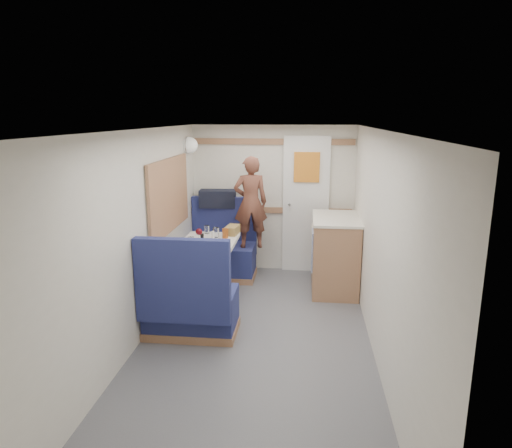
# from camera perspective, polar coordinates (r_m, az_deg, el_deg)

# --- Properties ---
(floor) EXTENTS (4.50, 4.50, 0.00)m
(floor) POSITION_cam_1_polar(r_m,az_deg,el_deg) (4.46, -0.19, -14.95)
(floor) COLOR #515156
(floor) RESTS_ON ground
(ceiling) EXTENTS (4.50, 4.50, 0.00)m
(ceiling) POSITION_cam_1_polar(r_m,az_deg,el_deg) (3.93, -0.22, 11.66)
(ceiling) COLOR silver
(ceiling) RESTS_ON wall_back
(wall_back) EXTENTS (2.20, 0.02, 2.00)m
(wall_back) POSITION_cam_1_polar(r_m,az_deg,el_deg) (6.27, 2.13, 3.12)
(wall_back) COLOR silver
(wall_back) RESTS_ON floor
(wall_left) EXTENTS (0.02, 4.50, 2.00)m
(wall_left) POSITION_cam_1_polar(r_m,az_deg,el_deg) (4.34, -14.79, -1.99)
(wall_left) COLOR silver
(wall_left) RESTS_ON floor
(wall_right) EXTENTS (0.02, 4.50, 2.00)m
(wall_right) POSITION_cam_1_polar(r_m,az_deg,el_deg) (4.11, 15.23, -2.89)
(wall_right) COLOR silver
(wall_right) RESTS_ON floor
(oak_trim_low) EXTENTS (2.15, 0.02, 0.08)m
(oak_trim_low) POSITION_cam_1_polar(r_m,az_deg,el_deg) (6.28, 2.11, 1.74)
(oak_trim_low) COLOR #8B5D3F
(oak_trim_low) RESTS_ON wall_back
(oak_trim_high) EXTENTS (2.15, 0.02, 0.08)m
(oak_trim_high) POSITION_cam_1_polar(r_m,az_deg,el_deg) (6.16, 2.18, 10.25)
(oak_trim_high) COLOR #8B5D3F
(oak_trim_high) RESTS_ON wall_back
(side_window) EXTENTS (0.04, 1.30, 0.72)m
(side_window) POSITION_cam_1_polar(r_m,az_deg,el_deg) (5.21, -10.85, 3.56)
(side_window) COLOR #A4A990
(side_window) RESTS_ON wall_left
(rear_door) EXTENTS (0.62, 0.12, 1.86)m
(rear_door) POSITION_cam_1_polar(r_m,az_deg,el_deg) (6.22, 6.24, 2.72)
(rear_door) COLOR white
(rear_door) RESTS_ON wall_back
(dinette_table) EXTENTS (0.62, 0.92, 0.72)m
(dinette_table) POSITION_cam_1_polar(r_m,az_deg,el_deg) (5.26, -6.03, -3.85)
(dinette_table) COLOR white
(dinette_table) RESTS_ON floor
(bench_far) EXTENTS (0.90, 0.59, 1.05)m
(bench_far) POSITION_cam_1_polar(r_m,az_deg,el_deg) (6.14, -4.26, -3.84)
(bench_far) COLOR #17204B
(bench_far) RESTS_ON floor
(bench_near) EXTENTS (0.90, 0.59, 1.05)m
(bench_near) POSITION_cam_1_polar(r_m,az_deg,el_deg) (4.56, -8.27, -10.25)
(bench_near) COLOR #17204B
(bench_near) RESTS_ON floor
(ledge) EXTENTS (0.90, 0.14, 0.04)m
(ledge) POSITION_cam_1_polar(r_m,az_deg,el_deg) (6.24, -3.93, 1.94)
(ledge) COLOR #8B5D3F
(ledge) RESTS_ON bench_far
(dome_light) EXTENTS (0.20, 0.20, 0.20)m
(dome_light) POSITION_cam_1_polar(r_m,az_deg,el_deg) (5.95, -8.28, 9.72)
(dome_light) COLOR white
(dome_light) RESTS_ON wall_left
(galley_counter) EXTENTS (0.57, 0.92, 0.92)m
(galley_counter) POSITION_cam_1_polar(r_m,az_deg,el_deg) (5.71, 9.79, -3.62)
(galley_counter) COLOR #8B5D3F
(galley_counter) RESTS_ON floor
(person) EXTENTS (0.48, 0.37, 1.18)m
(person) POSITION_cam_1_polar(r_m,az_deg,el_deg) (5.81, -0.68, 2.71)
(person) COLOR brown
(person) RESTS_ON bench_far
(duffel_bag) EXTENTS (0.50, 0.27, 0.23)m
(duffel_bag) POSITION_cam_1_polar(r_m,az_deg,el_deg) (6.24, -4.80, 3.19)
(duffel_bag) COLOR black
(duffel_bag) RESTS_ON ledge
(tray) EXTENTS (0.33, 0.38, 0.02)m
(tray) POSITION_cam_1_polar(r_m,az_deg,el_deg) (5.04, -6.09, -2.69)
(tray) COLOR silver
(tray) RESTS_ON dinette_table
(orange_fruit) EXTENTS (0.08, 0.08, 0.08)m
(orange_fruit) POSITION_cam_1_polar(r_m,az_deg,el_deg) (4.93, -4.33, -2.44)
(orange_fruit) COLOR #D85B09
(orange_fruit) RESTS_ON tray
(cheese_block) EXTENTS (0.12, 0.09, 0.04)m
(cheese_block) POSITION_cam_1_polar(r_m,az_deg,el_deg) (5.07, -6.36, -2.28)
(cheese_block) COLOR #D3C27A
(cheese_block) RESTS_ON tray
(wine_glass) EXTENTS (0.08, 0.08, 0.17)m
(wine_glass) POSITION_cam_1_polar(r_m,az_deg,el_deg) (5.15, -7.15, -1.04)
(wine_glass) COLOR white
(wine_glass) RESTS_ON dinette_table
(tumbler_left) EXTENTS (0.07, 0.07, 0.12)m
(tumbler_left) POSITION_cam_1_polar(r_m,az_deg,el_deg) (4.99, -8.12, -2.30)
(tumbler_left) COLOR white
(tumbler_left) RESTS_ON dinette_table
(tumbler_mid) EXTENTS (0.06, 0.06, 0.10)m
(tumbler_mid) POSITION_cam_1_polar(r_m,az_deg,el_deg) (5.57, -6.15, -0.68)
(tumbler_mid) COLOR silver
(tumbler_mid) RESTS_ON dinette_table
(tumbler_right) EXTENTS (0.07, 0.07, 0.12)m
(tumbler_right) POSITION_cam_1_polar(r_m,az_deg,el_deg) (5.39, -5.02, -1.05)
(tumbler_right) COLOR white
(tumbler_right) RESTS_ON dinette_table
(beer_glass) EXTENTS (0.07, 0.07, 0.11)m
(beer_glass) POSITION_cam_1_polar(r_m,az_deg,el_deg) (5.35, -3.87, -1.17)
(beer_glass) COLOR #8C4114
(beer_glass) RESTS_ON dinette_table
(pepper_grinder) EXTENTS (0.04, 0.04, 0.10)m
(pepper_grinder) POSITION_cam_1_polar(r_m,az_deg,el_deg) (5.20, -6.75, -1.73)
(pepper_grinder) COLOR black
(pepper_grinder) RESTS_ON dinette_table
(salt_grinder) EXTENTS (0.04, 0.04, 0.09)m
(salt_grinder) POSITION_cam_1_polar(r_m,az_deg,el_deg) (5.33, -5.42, -1.37)
(salt_grinder) COLOR silver
(salt_grinder) RESTS_ON dinette_table
(bread_loaf) EXTENTS (0.16, 0.26, 0.10)m
(bread_loaf) POSITION_cam_1_polar(r_m,az_deg,el_deg) (5.51, -2.97, -0.75)
(bread_loaf) COLOR olive
(bread_loaf) RESTS_ON dinette_table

